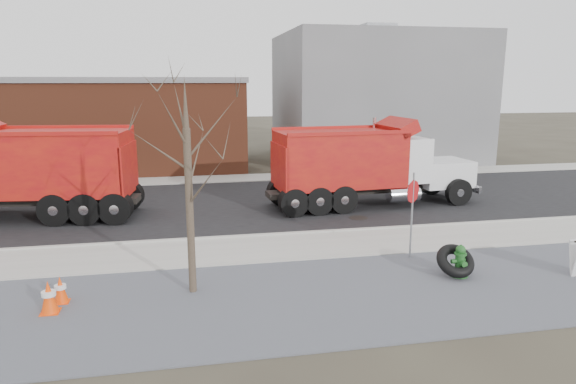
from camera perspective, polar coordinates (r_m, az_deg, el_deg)
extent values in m
plane|color=#383328|center=(15.75, 1.16, -6.49)|extent=(120.00, 120.00, 0.00)
cube|color=slate|center=(12.57, 4.61, -11.45)|extent=(60.00, 5.00, 0.03)
cube|color=#9E9B93|center=(15.97, 0.97, -6.11)|extent=(60.00, 2.50, 0.06)
cube|color=#9E9B93|center=(17.18, 0.07, -4.69)|extent=(60.00, 0.15, 0.11)
cube|color=black|center=(21.71, -2.35, -1.21)|extent=(60.00, 9.40, 0.02)
cube|color=#9E9B93|center=(27.23, -4.18, 1.58)|extent=(60.00, 2.00, 0.06)
cube|color=gray|center=(34.79, 9.58, 10.35)|extent=(12.00, 10.00, 8.00)
cube|color=brown|center=(32.40, -23.36, 6.73)|extent=(20.00, 8.00, 5.00)
cube|color=gray|center=(32.30, -23.77, 11.41)|extent=(20.20, 8.20, 0.30)
cylinder|color=#382D23|center=(12.36, -10.85, -2.31)|extent=(0.18, 0.18, 4.00)
cone|color=#382D23|center=(11.98, -11.35, 9.81)|extent=(0.14, 0.14, 1.20)
cylinder|color=#266428|center=(14.42, 18.44, -8.82)|extent=(0.47, 0.47, 0.06)
cylinder|color=#266428|center=(14.31, 18.53, -7.62)|extent=(0.25, 0.25, 0.64)
cylinder|color=#266428|center=(14.22, 18.61, -6.53)|extent=(0.32, 0.32, 0.05)
sphere|color=#266428|center=(14.18, 18.64, -6.12)|extent=(0.26, 0.26, 0.26)
cylinder|color=#266428|center=(14.15, 18.67, -5.71)|extent=(0.05, 0.05, 0.06)
cylinder|color=#266428|center=(14.19, 17.92, -7.34)|extent=(0.13, 0.12, 0.12)
cylinder|color=#266428|center=(14.37, 19.18, -7.18)|extent=(0.13, 0.12, 0.12)
cylinder|color=#266428|center=(14.14, 18.93, -7.57)|extent=(0.16, 0.13, 0.16)
torus|color=black|center=(14.25, 18.10, -7.28)|extent=(1.01, 0.96, 0.84)
cylinder|color=gray|center=(15.14, 13.59, -2.61)|extent=(0.05, 0.05, 2.53)
cylinder|color=#AA0C0F|center=(14.97, 13.73, 0.06)|extent=(0.56, 0.44, 0.69)
cube|color=#FF4508|center=(12.84, -24.89, -12.06)|extent=(0.40, 0.40, 0.04)
cone|color=#FF4508|center=(12.70, -25.04, -10.49)|extent=(0.38, 0.38, 0.74)
cylinder|color=white|center=(12.67, -25.07, -10.18)|extent=(0.31, 0.31, 0.11)
cube|color=#FF4508|center=(13.28, -23.84, -11.17)|extent=(0.34, 0.34, 0.04)
cone|color=#FF4508|center=(13.16, -23.96, -9.86)|extent=(0.33, 0.33, 0.63)
cylinder|color=white|center=(13.14, -23.98, -9.60)|extent=(0.26, 0.26, 0.09)
cube|color=black|center=(21.45, 8.86, 0.29)|extent=(8.55, 1.52, 0.22)
cube|color=silver|center=(22.93, 16.64, 2.09)|extent=(2.33, 2.10, 1.10)
cube|color=silver|center=(23.51, 18.86, 2.18)|extent=(0.19, 1.74, 1.00)
cube|color=silver|center=(21.88, 12.52, 3.69)|extent=(1.76, 2.40, 1.79)
cube|color=black|center=(22.17, 14.30, 5.01)|extent=(0.20, 1.99, 0.80)
cube|color=#AA1E0E|center=(20.72, 5.71, 3.73)|extent=(5.15, 2.76, 2.19)
cylinder|color=silver|center=(22.28, 9.49, 5.13)|extent=(0.15, 0.15, 2.39)
cylinder|color=black|center=(24.05, 15.61, 1.03)|extent=(1.11, 0.38, 1.10)
cylinder|color=black|center=(22.28, 18.43, -0.02)|extent=(1.11, 0.38, 1.10)
cylinder|color=black|center=(21.48, 1.74, 0.18)|extent=(1.11, 0.38, 1.10)
cylinder|color=black|center=(19.71, 3.37, -0.94)|extent=(1.11, 0.38, 1.10)
cube|color=black|center=(21.50, -27.48, -0.86)|extent=(8.62, 1.90, 0.23)
cube|color=#AA1E0E|center=(20.75, -24.40, 3.01)|extent=(5.50, 3.11, 2.31)
cylinder|color=black|center=(19.69, -21.54, -1.72)|extent=(1.18, 0.45, 1.15)
cylinder|color=black|center=(21.57, -20.01, -0.44)|extent=(1.18, 0.45, 1.15)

